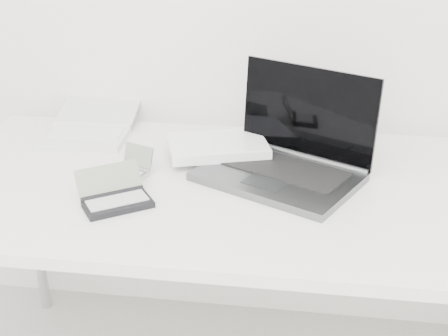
# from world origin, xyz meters

# --- Properties ---
(desk) EXTENTS (1.60, 0.80, 0.73)m
(desk) POSITION_xyz_m (0.00, 1.55, 0.68)
(desk) COLOR white
(desk) RESTS_ON ground
(laptop_large) EXTENTS (0.58, 0.46, 0.27)m
(laptop_large) POSITION_xyz_m (0.06, 1.65, 0.77)
(laptop_large) COLOR #56585B
(laptop_large) RESTS_ON desk
(netbook_open_white) EXTENTS (0.26, 0.33, 0.06)m
(netbook_open_white) POSITION_xyz_m (-0.49, 1.82, 0.75)
(netbook_open_white) COLOR white
(netbook_open_white) RESTS_ON desk
(pda_silver) EXTENTS (0.12, 0.12, 0.07)m
(pda_silver) POSITION_xyz_m (-0.28, 1.56, 0.75)
(pda_silver) COLOR #BABABF
(pda_silver) RESTS_ON desk
(palmtop_charcoal) EXTENTS (0.20, 0.20, 0.08)m
(palmtop_charcoal) POSITION_xyz_m (-0.28, 1.40, 0.75)
(palmtop_charcoal) COLOR black
(palmtop_charcoal) RESTS_ON desk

